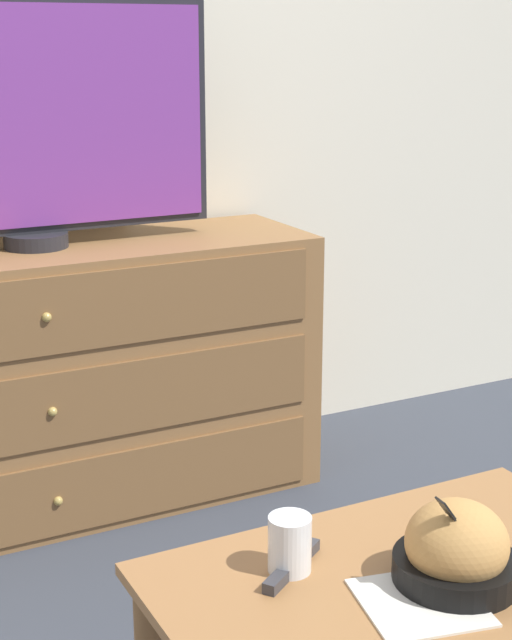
# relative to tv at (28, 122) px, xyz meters

# --- Properties ---
(dresser) EXTENTS (1.59, 0.45, 0.74)m
(dresser) POSITION_rel_tv_xyz_m (-0.05, -0.03, -0.70)
(dresser) COLOR olive
(dresser) RESTS_ON ground_plane
(tv) EXTENTS (0.98, 0.17, 0.64)m
(tv) POSITION_rel_tv_xyz_m (0.00, 0.00, 0.00)
(tv) COLOR #232328
(tv) RESTS_ON dresser
(coffee_table) EXTENTS (0.78, 0.46, 0.48)m
(coffee_table) POSITION_rel_tv_xyz_m (0.17, -1.44, -0.67)
(coffee_table) COLOR #9E6B3D
(coffee_table) RESTS_ON ground_plane
(takeout_bowl) EXTENTS (0.19, 0.19, 0.16)m
(takeout_bowl) POSITION_rel_tv_xyz_m (0.22, -1.49, -0.53)
(takeout_bowl) COLOR black
(takeout_bowl) RESTS_ON coffee_table
(drink_cup) EXTENTS (0.07, 0.07, 0.09)m
(drink_cup) POSITION_rel_tv_xyz_m (0.02, -1.35, -0.54)
(drink_cup) COLOR beige
(drink_cup) RESTS_ON coffee_table
(napkin) EXTENTS (0.20, 0.20, 0.00)m
(napkin) POSITION_rel_tv_xyz_m (0.14, -1.52, -0.58)
(napkin) COLOR silver
(napkin) RESTS_ON coffee_table
(remote_control) EXTENTS (0.14, 0.11, 0.02)m
(remote_control) POSITION_rel_tv_xyz_m (0.02, -1.35, -0.58)
(remote_control) COLOR #38383D
(remote_control) RESTS_ON coffee_table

